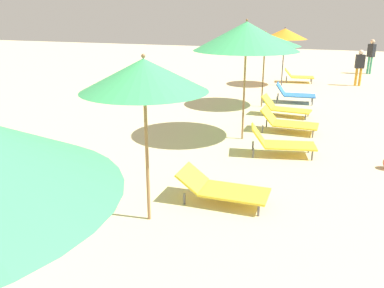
{
  "coord_description": "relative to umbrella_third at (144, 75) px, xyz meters",
  "views": [
    {
      "loc": [
        1.49,
        3.2,
        3.06
      ],
      "look_at": [
        -0.39,
        8.19,
        1.3
      ],
      "focal_mm": 37.49,
      "sensor_mm": 36.0,
      "label": 1
    }
  ],
  "objects": [
    {
      "name": "person_walking_mid",
      "position": [
        3.81,
        17.96,
        -1.16
      ],
      "size": [
        0.41,
        0.41,
        1.75
      ],
      "rotation": [
        0.0,
        0.0,
        3.93
      ],
      "color": "#3F9972",
      "rests_on": "ground"
    },
    {
      "name": "umbrella_fourth",
      "position": [
        0.35,
        4.57,
        0.29
      ],
      "size": [
        2.52,
        2.52,
        2.92
      ],
      "color": "olive",
      "rests_on": "ground"
    },
    {
      "name": "umbrella_fifth",
      "position": [
        0.09,
        8.39,
        -0.01
      ],
      "size": [
        2.32,
        2.32,
        2.49
      ],
      "color": "olive",
      "rests_on": "ground"
    },
    {
      "name": "lounger_farthest_shoreside",
      "position": [
        0.66,
        13.89,
        -1.93
      ],
      "size": [
        1.39,
        0.88,
        0.6
      ],
      "rotation": [
        0.0,
        0.0,
        0.15
      ],
      "color": "yellow",
      "rests_on": "ground"
    },
    {
      "name": "umbrella_third",
      "position": [
        0.0,
        0.0,
        0.0
      ],
      "size": [
        1.81,
        1.81,
        2.52
      ],
      "color": "olive",
      "rests_on": "ground"
    },
    {
      "name": "lounger_fifth_shoreside",
      "position": [
        1.03,
        9.4,
        -1.9
      ],
      "size": [
        1.42,
        0.83,
        0.68
      ],
      "rotation": [
        0.0,
        0.0,
        0.1
      ],
      "color": "blue",
      "rests_on": "ground"
    },
    {
      "name": "umbrella_farthest",
      "position": [
        0.09,
        12.82,
        -0.04
      ],
      "size": [
        1.89,
        1.89,
        2.47
      ],
      "color": "#4C4C51",
      "rests_on": "ground"
    },
    {
      "name": "lounger_fourth_shoreside",
      "position": [
        1.33,
        5.6,
        -1.95
      ],
      "size": [
        1.49,
        0.7,
        0.63
      ],
      "rotation": [
        0.0,
        0.0,
        0.01
      ],
      "color": "yellow",
      "rests_on": "ground"
    },
    {
      "name": "person_walking_far",
      "position": [
        3.2,
        13.89,
        -1.3
      ],
      "size": [
        0.4,
        0.3,
        1.54
      ],
      "rotation": [
        0.0,
        0.0,
        4.94
      ],
      "color": "orange",
      "rests_on": "ground"
    },
    {
      "name": "lounger_fifth_inland",
      "position": [
        1.0,
        7.33,
        -1.97
      ],
      "size": [
        1.53,
        0.68,
        0.62
      ],
      "rotation": [
        0.0,
        0.0,
        -0.08
      ],
      "color": "yellow",
      "rests_on": "ground"
    },
    {
      "name": "lounger_third_shoreside",
      "position": [
        0.89,
        0.95,
        -1.97
      ],
      "size": [
        1.52,
        0.69,
        0.53
      ],
      "rotation": [
        0.0,
        0.0,
        0.02
      ],
      "color": "yellow",
      "rests_on": "ground"
    },
    {
      "name": "lounger_fourth_inland",
      "position": [
        1.43,
        3.67,
        -1.93
      ],
      "size": [
        1.53,
        0.92,
        0.66
      ],
      "rotation": [
        0.0,
        0.0,
        0.23
      ],
      "color": "yellow",
      "rests_on": "ground"
    }
  ]
}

